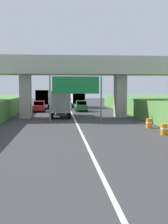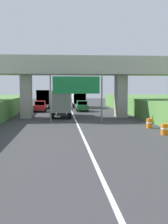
{
  "view_description": "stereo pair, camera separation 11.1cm",
  "coord_description": "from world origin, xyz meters",
  "px_view_note": "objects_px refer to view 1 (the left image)",
  "views": [
    {
      "loc": [
        -1.79,
        -1.8,
        3.77
      ],
      "look_at": [
        0.0,
        18.72,
        2.0
      ],
      "focal_mm": 44.99,
      "sensor_mm": 36.0,
      "label": 1
    },
    {
      "loc": [
        -1.68,
        -1.81,
        3.77
      ],
      "look_at": [
        0.0,
        18.72,
        2.0
      ],
      "focal_mm": 44.99,
      "sensor_mm": 36.0,
      "label": 2
    }
  ],
  "objects_px": {
    "overhead_highway_sign": "(76,88)",
    "car_red": "(39,106)",
    "construction_barrel_5": "(149,123)",
    "truck_orange": "(78,97)",
    "truck_blue": "(61,102)",
    "construction_barrel_4": "(164,129)",
    "truck_silver": "(43,98)",
    "car_green": "(81,106)"
  },
  "relations": [
    {
      "from": "overhead_highway_sign",
      "to": "car_red",
      "type": "relative_size",
      "value": 1.43
    },
    {
      "from": "truck_orange",
      "to": "construction_barrel_5",
      "type": "distance_m",
      "value": 28.97
    },
    {
      "from": "overhead_highway_sign",
      "to": "truck_blue",
      "type": "height_order",
      "value": "overhead_highway_sign"
    },
    {
      "from": "truck_blue",
      "to": "construction_barrel_4",
      "type": "relative_size",
      "value": 8.11
    },
    {
      "from": "truck_silver",
      "to": "construction_barrel_4",
      "type": "distance_m",
      "value": 32.85
    },
    {
      "from": "truck_orange",
      "to": "truck_blue",
      "type": "bearing_deg",
      "value": -100.83
    },
    {
      "from": "construction_barrel_4",
      "to": "overhead_highway_sign",
      "type": "bearing_deg",
      "value": 125.28
    },
    {
      "from": "truck_blue",
      "to": "truck_orange",
      "type": "bearing_deg",
      "value": 79.17
    },
    {
      "from": "overhead_highway_sign",
      "to": "car_green",
      "type": "xyz_separation_m",
      "value": [
        1.69,
        14.11,
        -2.92
      ]
    },
    {
      "from": "overhead_highway_sign",
      "to": "truck_blue",
      "type": "bearing_deg",
      "value": 106.87
    },
    {
      "from": "truck_orange",
      "to": "construction_barrel_5",
      "type": "bearing_deg",
      "value": -80.29
    },
    {
      "from": "construction_barrel_5",
      "to": "overhead_highway_sign",
      "type": "bearing_deg",
      "value": 140.52
    },
    {
      "from": "construction_barrel_5",
      "to": "truck_orange",
      "type": "bearing_deg",
      "value": 99.71
    },
    {
      "from": "construction_barrel_4",
      "to": "truck_silver",
      "type": "bearing_deg",
      "value": 110.38
    },
    {
      "from": "construction_barrel_4",
      "to": "construction_barrel_5",
      "type": "distance_m",
      "value": 3.87
    },
    {
      "from": "overhead_highway_sign",
      "to": "construction_barrel_5",
      "type": "bearing_deg",
      "value": -39.48
    },
    {
      "from": "truck_orange",
      "to": "construction_barrel_4",
      "type": "height_order",
      "value": "truck_orange"
    },
    {
      "from": "truck_silver",
      "to": "construction_barrel_4",
      "type": "bearing_deg",
      "value": -69.62
    },
    {
      "from": "truck_orange",
      "to": "truck_blue",
      "type": "relative_size",
      "value": 1.0
    },
    {
      "from": "overhead_highway_sign",
      "to": "truck_orange",
      "type": "relative_size",
      "value": 0.81
    },
    {
      "from": "truck_orange",
      "to": "construction_barrel_4",
      "type": "distance_m",
      "value": 32.78
    },
    {
      "from": "car_green",
      "to": "construction_barrel_4",
      "type": "distance_m",
      "value": 23.93
    },
    {
      "from": "car_red",
      "to": "truck_silver",
      "type": "bearing_deg",
      "value": 88.84
    },
    {
      "from": "car_red",
      "to": "construction_barrel_4",
      "type": "distance_m",
      "value": 25.84
    },
    {
      "from": "overhead_highway_sign",
      "to": "construction_barrel_5",
      "type": "distance_m",
      "value": 9.17
    },
    {
      "from": "car_green",
      "to": "overhead_highway_sign",
      "type": "bearing_deg",
      "value": -96.82
    },
    {
      "from": "overhead_highway_sign",
      "to": "car_red",
      "type": "distance_m",
      "value": 14.95
    },
    {
      "from": "overhead_highway_sign",
      "to": "car_red",
      "type": "xyz_separation_m",
      "value": [
        -4.99,
        13.78,
        -2.92
      ]
    },
    {
      "from": "car_red",
      "to": "car_green",
      "type": "distance_m",
      "value": 6.69
    },
    {
      "from": "truck_orange",
      "to": "car_green",
      "type": "distance_m",
      "value": 9.03
    },
    {
      "from": "truck_blue",
      "to": "construction_barrel_5",
      "type": "bearing_deg",
      "value": -52.82
    },
    {
      "from": "truck_silver",
      "to": "construction_barrel_5",
      "type": "xyz_separation_m",
      "value": [
        11.44,
        -26.89,
        -1.47
      ]
    },
    {
      "from": "truck_blue",
      "to": "construction_barrel_4",
      "type": "xyz_separation_m",
      "value": [
        8.24,
        -14.75,
        -1.47
      ]
    },
    {
      "from": "truck_orange",
      "to": "truck_silver",
      "type": "height_order",
      "value": "same"
    },
    {
      "from": "truck_blue",
      "to": "car_red",
      "type": "bearing_deg",
      "value": 111.84
    },
    {
      "from": "overhead_highway_sign",
      "to": "truck_silver",
      "type": "xyz_separation_m",
      "value": [
        -4.84,
        21.45,
        -1.84
      ]
    },
    {
      "from": "overhead_highway_sign",
      "to": "truck_silver",
      "type": "height_order",
      "value": "overhead_highway_sign"
    },
    {
      "from": "truck_silver",
      "to": "car_red",
      "type": "bearing_deg",
      "value": -91.16
    },
    {
      "from": "truck_orange",
      "to": "truck_blue",
      "type": "distance_m",
      "value": 17.95
    },
    {
      "from": "overhead_highway_sign",
      "to": "car_green",
      "type": "distance_m",
      "value": 14.51
    },
    {
      "from": "overhead_highway_sign",
      "to": "truck_orange",
      "type": "height_order",
      "value": "overhead_highway_sign"
    },
    {
      "from": "car_red",
      "to": "car_green",
      "type": "xyz_separation_m",
      "value": [
        6.68,
        0.33,
        0.0
      ]
    }
  ]
}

